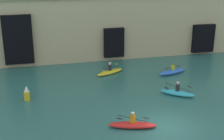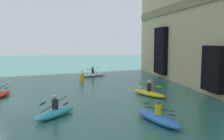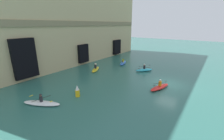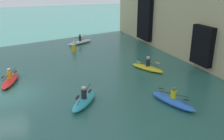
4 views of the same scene
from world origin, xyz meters
The scene contains 7 objects.
ground_plane centered at (0.00, 0.00, 0.00)m, with size 120.00×120.00×0.00m, color #2D665B.
kayak_cyan centered at (3.15, 4.63, 0.26)m, with size 2.68×2.42×1.17m.
kayak_white centered at (-12.01, 8.12, 0.21)m, with size 2.36×3.56×1.09m.
kayak_red centered at (-2.09, 0.40, 0.23)m, with size 3.29×1.64×1.12m.
kayak_blue centered at (5.03, 9.69, 0.25)m, with size 3.33×1.74×1.11m.
kayak_yellow centered at (-0.98, 11.21, 0.24)m, with size 3.12×2.08×1.17m.
marker_buoy centered at (-8.91, 6.70, 0.57)m, with size 0.46×0.46×1.24m.
Camera 4 is at (16.46, 1.39, 7.19)m, focal length 40.00 mm.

